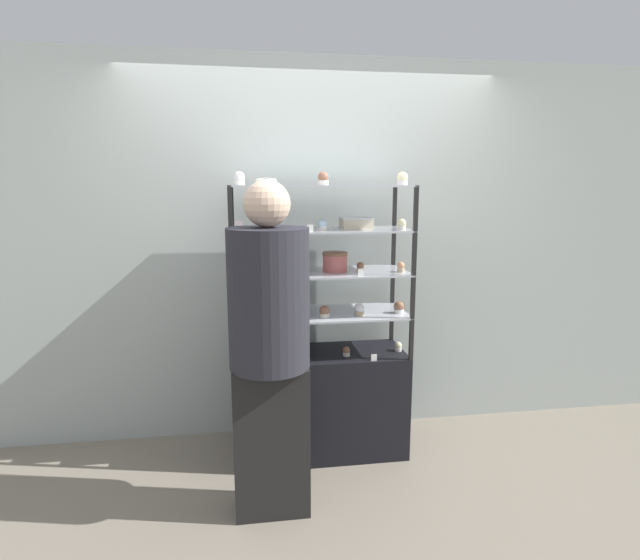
# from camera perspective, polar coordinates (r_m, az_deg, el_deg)

# --- Properties ---
(ground_plane) EXTENTS (20.00, 20.00, 0.00)m
(ground_plane) POSITION_cam_1_polar(r_m,az_deg,el_deg) (3.55, 0.00, -18.81)
(ground_plane) COLOR gray
(back_wall) EXTENTS (8.00, 0.05, 2.60)m
(back_wall) POSITION_cam_1_polar(r_m,az_deg,el_deg) (3.49, -0.90, 3.27)
(back_wall) COLOR #A8B2AD
(back_wall) RESTS_ON ground_plane
(display_base) EXTENTS (1.11, 0.45, 0.68)m
(display_base) POSITION_cam_1_polar(r_m,az_deg,el_deg) (3.40, 0.00, -13.78)
(display_base) COLOR black
(display_base) RESTS_ON ground_plane
(display_riser_lower) EXTENTS (1.11, 0.45, 0.27)m
(display_riser_lower) POSITION_cam_1_polar(r_m,az_deg,el_deg) (3.20, 0.00, -4.09)
(display_riser_lower) COLOR black
(display_riser_lower) RESTS_ON display_base
(display_riser_middle) EXTENTS (1.11, 0.45, 0.27)m
(display_riser_middle) POSITION_cam_1_polar(r_m,az_deg,el_deg) (3.15, 0.00, 0.64)
(display_riser_middle) COLOR black
(display_riser_middle) RESTS_ON display_riser_lower
(display_riser_upper) EXTENTS (1.11, 0.45, 0.27)m
(display_riser_upper) POSITION_cam_1_polar(r_m,az_deg,el_deg) (3.11, 0.00, 5.50)
(display_riser_upper) COLOR black
(display_riser_upper) RESTS_ON display_riser_middle
(display_riser_top) EXTENTS (1.11, 0.45, 0.27)m
(display_riser_top) POSITION_cam_1_polar(r_m,az_deg,el_deg) (3.10, 0.00, 10.43)
(display_riser_top) COLOR black
(display_riser_top) RESTS_ON display_riser_upper
(layer_cake_centerpiece) EXTENTS (0.16, 0.16, 0.12)m
(layer_cake_centerpiece) POSITION_cam_1_polar(r_m,az_deg,el_deg) (3.14, 1.72, 2.09)
(layer_cake_centerpiece) COLOR #C66660
(layer_cake_centerpiece) RESTS_ON display_riser_middle
(sheet_cake_frosted) EXTENTS (0.19, 0.17, 0.07)m
(sheet_cake_frosted) POSITION_cam_1_polar(r_m,az_deg,el_deg) (3.18, 4.13, 6.53)
(sheet_cake_frosted) COLOR beige
(sheet_cake_frosted) RESTS_ON display_riser_upper
(cupcake_0) EXTENTS (0.05, 0.05, 0.06)m
(cupcake_0) POSITION_cam_1_polar(r_m,az_deg,el_deg) (3.17, -8.90, -8.53)
(cupcake_0) COLOR white
(cupcake_0) RESTS_ON display_base
(cupcake_1) EXTENTS (0.05, 0.05, 0.06)m
(cupcake_1) POSITION_cam_1_polar(r_m,az_deg,el_deg) (3.15, -2.89, -8.51)
(cupcake_1) COLOR #CCB28C
(cupcake_1) RESTS_ON display_base
(cupcake_2) EXTENTS (0.05, 0.05, 0.06)m
(cupcake_2) POSITION_cam_1_polar(r_m,az_deg,el_deg) (3.21, 3.04, -8.16)
(cupcake_2) COLOR beige
(cupcake_2) RESTS_ON display_base
(cupcake_3) EXTENTS (0.05, 0.05, 0.06)m
(cupcake_3) POSITION_cam_1_polar(r_m,az_deg,el_deg) (3.34, 8.93, -7.53)
(cupcake_3) COLOR white
(cupcake_3) RESTS_ON display_base
(price_tag_0) EXTENTS (0.04, 0.00, 0.04)m
(price_tag_0) POSITION_cam_1_polar(r_m,az_deg,el_deg) (3.14, 6.19, -8.82)
(price_tag_0) COLOR white
(price_tag_0) RESTS_ON display_base
(cupcake_4) EXTENTS (0.07, 0.07, 0.08)m
(cupcake_4) POSITION_cam_1_polar(r_m,az_deg,el_deg) (3.08, -8.73, -3.78)
(cupcake_4) COLOR white
(cupcake_4) RESTS_ON display_riser_lower
(cupcake_5) EXTENTS (0.07, 0.07, 0.08)m
(cupcake_5) POSITION_cam_1_polar(r_m,az_deg,el_deg) (3.10, -4.06, -3.59)
(cupcake_5) COLOR beige
(cupcake_5) RESTS_ON display_riser_lower
(cupcake_6) EXTENTS (0.07, 0.07, 0.08)m
(cupcake_6) POSITION_cam_1_polar(r_m,az_deg,el_deg) (3.08, 0.53, -3.65)
(cupcake_6) COLOR beige
(cupcake_6) RESTS_ON display_riser_lower
(cupcake_7) EXTENTS (0.07, 0.07, 0.08)m
(cupcake_7) POSITION_cam_1_polar(r_m,az_deg,el_deg) (3.14, 4.52, -3.39)
(cupcake_7) COLOR #CCB28C
(cupcake_7) RESTS_ON display_riser_lower
(cupcake_8) EXTENTS (0.07, 0.07, 0.08)m
(cupcake_8) POSITION_cam_1_polar(r_m,az_deg,el_deg) (3.22, 8.99, -3.13)
(cupcake_8) COLOR white
(cupcake_8) RESTS_ON display_riser_lower
(price_tag_1) EXTENTS (0.04, 0.00, 0.04)m
(price_tag_1) POSITION_cam_1_polar(r_m,az_deg,el_deg) (2.96, -6.48, -4.56)
(price_tag_1) COLOR white
(price_tag_1) RESTS_ON display_riser_lower
(cupcake_9) EXTENTS (0.05, 0.05, 0.06)m
(cupcake_9) POSITION_cam_1_polar(r_m,az_deg,el_deg) (3.01, -9.33, 1.03)
(cupcake_9) COLOR #CCB28C
(cupcake_9) RESTS_ON display_riser_middle
(cupcake_10) EXTENTS (0.05, 0.05, 0.06)m
(cupcake_10) POSITION_cam_1_polar(r_m,az_deg,el_deg) (3.00, -4.27, 1.10)
(cupcake_10) COLOR #CCB28C
(cupcake_10) RESTS_ON display_riser_middle
(cupcake_11) EXTENTS (0.05, 0.05, 0.06)m
(cupcake_11) POSITION_cam_1_polar(r_m,az_deg,el_deg) (3.13, 4.63, 1.47)
(cupcake_11) COLOR #CCB28C
(cupcake_11) RESTS_ON display_riser_middle
(cupcake_12) EXTENTS (0.05, 0.05, 0.06)m
(cupcake_12) POSITION_cam_1_polar(r_m,az_deg,el_deg) (3.16, 9.23, 1.47)
(cupcake_12) COLOR #CCB28C
(cupcake_12) RESTS_ON display_riser_middle
(price_tag_2) EXTENTS (0.04, 0.00, 0.04)m
(price_tag_2) POSITION_cam_1_polar(r_m,az_deg,el_deg) (2.98, 4.69, 0.83)
(price_tag_2) COLOR white
(price_tag_2) RESTS_ON display_riser_middle
(cupcake_13) EXTENTS (0.06, 0.06, 0.07)m
(cupcake_13) POSITION_cam_1_polar(r_m,az_deg,el_deg) (2.96, -9.24, 6.08)
(cupcake_13) COLOR white
(cupcake_13) RESTS_ON display_riser_upper
(cupcake_14) EXTENTS (0.06, 0.06, 0.07)m
(cupcake_14) POSITION_cam_1_polar(r_m,az_deg,el_deg) (3.00, 0.26, 6.27)
(cupcake_14) COLOR white
(cupcake_14) RESTS_ON display_riser_upper
(cupcake_15) EXTENTS (0.06, 0.06, 0.07)m
(cupcake_15) POSITION_cam_1_polar(r_m,az_deg,el_deg) (3.11, 9.30, 6.28)
(cupcake_15) COLOR beige
(cupcake_15) RESTS_ON display_riser_upper
(price_tag_3) EXTENTS (0.04, 0.00, 0.04)m
(price_tag_3) POSITION_cam_1_polar(r_m,az_deg,el_deg) (2.89, -1.12, 5.92)
(price_tag_3) COLOR white
(price_tag_3) RESTS_ON display_riser_upper
(cupcake_16) EXTENTS (0.07, 0.07, 0.08)m
(cupcake_16) POSITION_cam_1_polar(r_m,az_deg,el_deg) (3.01, -9.22, 11.37)
(cupcake_16) COLOR white
(cupcake_16) RESTS_ON display_riser_top
(cupcake_17) EXTENTS (0.07, 0.07, 0.08)m
(cupcake_17) POSITION_cam_1_polar(r_m,az_deg,el_deg) (3.03, 0.38, 11.49)
(cupcake_17) COLOR beige
(cupcake_17) RESTS_ON display_riser_top
(cupcake_18) EXTENTS (0.07, 0.07, 0.08)m
(cupcake_18) POSITION_cam_1_polar(r_m,az_deg,el_deg) (3.11, 9.40, 11.33)
(cupcake_18) COLOR white
(cupcake_18) RESTS_ON display_riser_top
(price_tag_4) EXTENTS (0.04, 0.00, 0.04)m
(price_tag_4) POSITION_cam_1_polar(r_m,az_deg,el_deg) (2.86, -6.17, 11.17)
(price_tag_4) COLOR white
(price_tag_4) RESTS_ON display_riser_top
(donut_glazed) EXTENTS (0.13, 0.13, 0.04)m
(donut_glazed) POSITION_cam_1_polar(r_m,az_deg,el_deg) (3.03, -6.18, 11.10)
(donut_glazed) COLOR #EFE5CC
(donut_glazed) RESTS_ON display_riser_top
(customer_figure) EXTENTS (0.42, 0.42, 1.78)m
(customer_figure) POSITION_cam_1_polar(r_m,az_deg,el_deg) (2.60, -5.78, -7.19)
(customer_figure) COLOR black
(customer_figure) RESTS_ON ground_plane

